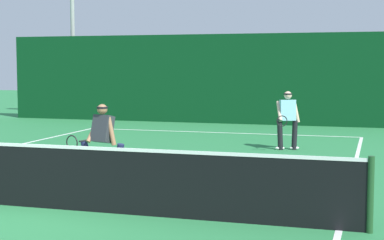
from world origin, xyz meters
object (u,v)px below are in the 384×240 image
Objects in this scene: player_near at (102,139)px; player_far at (287,118)px; light_pole at (72,21)px; tennis_ball at (138,167)px.

player_near is 6.23m from player_far.
player_far is at bearing -36.68° from light_pole.
tennis_ball is at bearing -56.71° from light_pole.
player_near is 1.69m from tennis_ball.
player_far is 4.95m from tennis_ball.
player_near is 23.22× the size of tennis_ball.
light_pole reaches higher than player_near.
player_far is 24.12× the size of tennis_ball.
light_pole is (-7.81, 11.90, 4.18)m from tennis_ball.
player_far reaches higher than tennis_ball.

